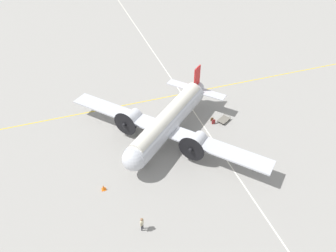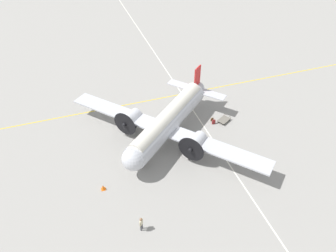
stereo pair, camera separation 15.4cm
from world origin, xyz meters
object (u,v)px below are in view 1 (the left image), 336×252
suitcase_upright_spare (212,119)px  crew_foreground (142,223)px  airliner_main (166,123)px  traffic_cone (103,188)px  baggage_cart (224,120)px  suitcase_near_door (213,122)px

suitcase_upright_spare → crew_foreground: bearing=-135.6°
airliner_main → traffic_cone: 10.53m
baggage_cart → airliner_main: bearing=-23.9°
airliner_main → traffic_cone: bearing=-9.7°
crew_foreground → traffic_cone: (-2.55, 5.91, -0.74)m
suitcase_upright_spare → baggage_cart: baggage_cart is taller
crew_foreground → traffic_cone: size_ratio=2.71×
airliner_main → baggage_cart: 8.66m
airliner_main → suitcase_near_door: 7.23m
suitcase_upright_spare → baggage_cart: 1.55m
airliner_main → baggage_cart: (8.30, 0.87, -2.32)m
suitcase_near_door → baggage_cart: 1.49m
airliner_main → baggage_cart: airliner_main is taller
suitcase_upright_spare → airliner_main: bearing=-167.7°
baggage_cart → traffic_cone: 18.15m
suitcase_near_door → suitcase_upright_spare: bearing=82.8°
crew_foreground → suitcase_upright_spare: crew_foreground is taller
crew_foreground → baggage_cart: (14.49, 12.17, -0.76)m
traffic_cone → baggage_cart: bearing=20.2°
baggage_cart → traffic_cone: bearing=-9.7°
airliner_main → suitcase_upright_spare: bearing=150.9°
crew_foreground → suitcase_near_door: crew_foreground is taller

